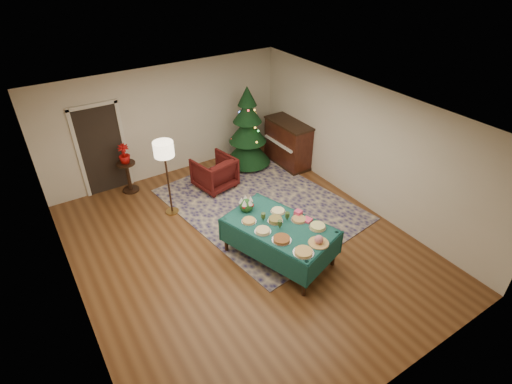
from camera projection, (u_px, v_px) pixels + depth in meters
room_shell at (243, 188)px, 7.10m from camera, size 7.00×7.00×7.00m
doorway at (102, 148)px, 8.96m from camera, size 1.08×0.04×2.16m
rug at (260, 204)px, 9.01m from camera, size 3.73×4.59×0.02m
buffet_table at (279, 232)px, 7.22m from camera, size 1.69×2.22×0.77m
platter_0 at (303, 252)px, 6.52m from camera, size 0.35×0.35×0.05m
platter_1 at (319, 241)px, 6.69m from camera, size 0.36×0.36×0.17m
platter_2 at (318, 227)px, 7.06m from camera, size 0.31×0.31×0.06m
platter_3 at (282, 239)px, 6.78m from camera, size 0.34×0.34×0.05m
platter_4 at (299, 219)px, 7.26m from camera, size 0.30×0.30×0.04m
platter_5 at (263, 231)px, 6.97m from camera, size 0.29×0.29×0.05m
platter_6 at (275, 220)px, 7.22m from camera, size 0.28×0.28×0.07m
platter_7 at (278, 211)px, 7.47m from camera, size 0.29×0.29×0.04m
platter_8 at (249, 221)px, 7.22m from camera, size 0.28×0.28×0.04m
goblet_0 at (263, 217)px, 7.19m from camera, size 0.08×0.08×0.18m
goblet_1 at (287, 216)px, 7.21m from camera, size 0.08×0.08×0.18m
goblet_2 at (280, 225)px, 7.01m from camera, size 0.08×0.08×0.18m
napkin_stack at (307, 220)px, 7.25m from camera, size 0.19×0.19×0.04m
gift_box at (298, 213)px, 7.37m from camera, size 0.15×0.15×0.10m
centerpiece at (246, 204)px, 7.46m from camera, size 0.28×0.28×0.32m
armchair at (214, 171)px, 9.41m from camera, size 0.98×0.93×0.86m
floor_lamp at (164, 154)px, 7.99m from camera, size 0.41×0.41×1.70m
side_table at (129, 177)px, 9.31m from camera, size 0.42×0.42×0.75m
potted_plant at (125, 158)px, 9.03m from camera, size 0.25×0.45×0.25m
christmas_tree at (248, 131)px, 10.04m from camera, size 1.40×1.40×2.13m
piano at (288, 144)px, 10.31m from camera, size 0.65×1.35×1.17m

